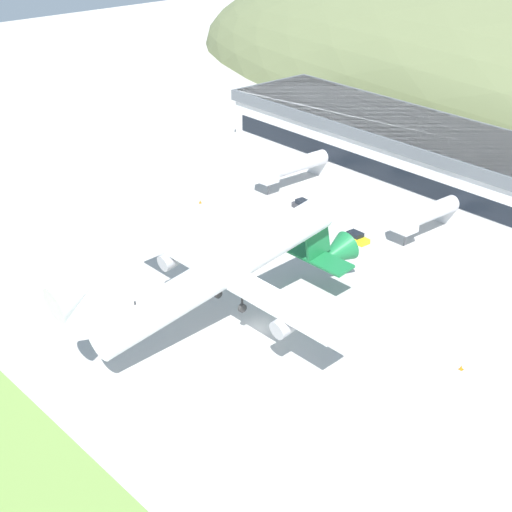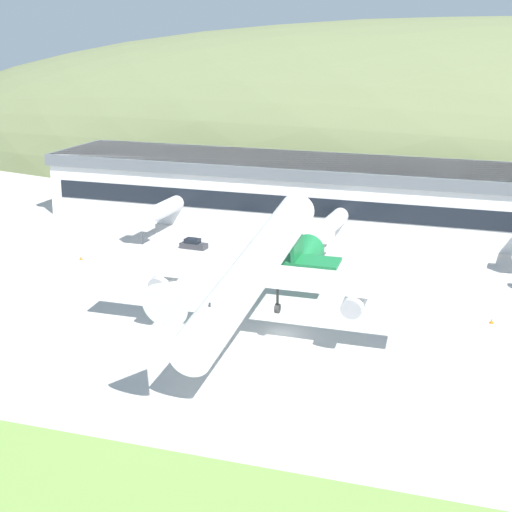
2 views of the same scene
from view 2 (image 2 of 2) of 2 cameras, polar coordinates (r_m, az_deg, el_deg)
ground_plane at (r=98.56m, az=1.76°, el=-5.19°), size 418.61×418.61×0.00m
hill_backdrop at (r=202.00m, az=16.11°, el=5.15°), size 324.86×89.07×69.84m
terminal_building at (r=146.89m, az=6.93°, el=4.32°), size 111.03×19.69×11.12m
jetway_0 at (r=140.69m, az=-6.70°, el=2.86°), size 3.38×15.15×5.43m
jetway_1 at (r=131.85m, az=4.90°, el=2.03°), size 3.38×13.10×5.43m
cargo_airplane at (r=92.83m, az=-0.08°, el=-1.06°), size 37.01×44.89×12.57m
service_car_0 at (r=126.61m, az=1.31°, el=-0.09°), size 4.28×1.96×1.43m
service_car_1 at (r=133.89m, az=-4.20°, el=0.78°), size 4.32×2.15×1.58m
traffic_cone_0 at (r=105.38m, az=15.44°, el=-4.19°), size 0.52×0.52×0.58m
traffic_cone_1 at (r=130.11m, az=-11.59°, el=-0.12°), size 0.52×0.52×0.58m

